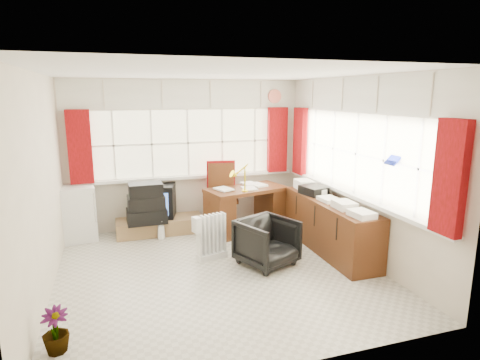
{
  "coord_description": "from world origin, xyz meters",
  "views": [
    {
      "loc": [
        -1.21,
        -4.71,
        2.25
      ],
      "look_at": [
        0.47,
        0.55,
        1.07
      ],
      "focal_mm": 30.0,
      "sensor_mm": 36.0,
      "label": 1
    }
  ],
  "objects_px": {
    "desk": "(246,207)",
    "desk_lamp": "(245,173)",
    "office_chair": "(267,242)",
    "tv_bench": "(160,226)",
    "mini_fridge": "(78,213)",
    "task_chair": "(222,194)",
    "crt_tv": "(157,200)",
    "credenza": "(329,224)",
    "radiator": "(211,241)"
  },
  "relations": [
    {
      "from": "desk",
      "to": "desk_lamp",
      "type": "relative_size",
      "value": 3.26
    },
    {
      "from": "desk",
      "to": "office_chair",
      "type": "xyz_separation_m",
      "value": [
        -0.16,
        -1.36,
        -0.1
      ]
    },
    {
      "from": "tv_bench",
      "to": "mini_fridge",
      "type": "bearing_deg",
      "value": 176.35
    },
    {
      "from": "mini_fridge",
      "to": "desk",
      "type": "bearing_deg",
      "value": -9.42
    },
    {
      "from": "task_chair",
      "to": "office_chair",
      "type": "bearing_deg",
      "value": -82.73
    },
    {
      "from": "task_chair",
      "to": "office_chair",
      "type": "height_order",
      "value": "task_chair"
    },
    {
      "from": "task_chair",
      "to": "tv_bench",
      "type": "xyz_separation_m",
      "value": [
        -1.02,
        0.14,
        -0.49
      ]
    },
    {
      "from": "office_chair",
      "to": "task_chair",
      "type": "bearing_deg",
      "value": 73.63
    },
    {
      "from": "desk",
      "to": "mini_fridge",
      "type": "height_order",
      "value": "mini_fridge"
    },
    {
      "from": "desk",
      "to": "crt_tv",
      "type": "relative_size",
      "value": 1.96
    },
    {
      "from": "desk_lamp",
      "to": "credenza",
      "type": "relative_size",
      "value": 0.22
    },
    {
      "from": "office_chair",
      "to": "crt_tv",
      "type": "bearing_deg",
      "value": 100.0
    },
    {
      "from": "desk",
      "to": "mini_fridge",
      "type": "distance_m",
      "value": 2.67
    },
    {
      "from": "desk_lamp",
      "to": "mini_fridge",
      "type": "bearing_deg",
      "value": 165.34
    },
    {
      "from": "office_chair",
      "to": "radiator",
      "type": "distance_m",
      "value": 0.79
    },
    {
      "from": "radiator",
      "to": "credenza",
      "type": "distance_m",
      "value": 1.74
    },
    {
      "from": "task_chair",
      "to": "desk",
      "type": "bearing_deg",
      "value": -30.99
    },
    {
      "from": "task_chair",
      "to": "crt_tv",
      "type": "height_order",
      "value": "task_chair"
    },
    {
      "from": "radiator",
      "to": "credenza",
      "type": "xyz_separation_m",
      "value": [
        1.72,
        -0.23,
        0.14
      ]
    },
    {
      "from": "credenza",
      "to": "tv_bench",
      "type": "height_order",
      "value": "credenza"
    },
    {
      "from": "task_chair",
      "to": "crt_tv",
      "type": "distance_m",
      "value": 1.09
    },
    {
      "from": "desk",
      "to": "mini_fridge",
      "type": "xyz_separation_m",
      "value": [
        -2.63,
        0.44,
        0.02
      ]
    },
    {
      "from": "radiator",
      "to": "crt_tv",
      "type": "xyz_separation_m",
      "value": [
        -0.58,
        1.45,
        0.26
      ]
    },
    {
      "from": "desk",
      "to": "crt_tv",
      "type": "height_order",
      "value": "crt_tv"
    },
    {
      "from": "radiator",
      "to": "credenza",
      "type": "relative_size",
      "value": 0.32
    },
    {
      "from": "tv_bench",
      "to": "crt_tv",
      "type": "xyz_separation_m",
      "value": [
        -0.02,
        0.16,
        0.4
      ]
    },
    {
      "from": "crt_tv",
      "to": "mini_fridge",
      "type": "distance_m",
      "value": 1.23
    },
    {
      "from": "desk_lamp",
      "to": "credenza",
      "type": "distance_m",
      "value": 1.51
    },
    {
      "from": "radiator",
      "to": "crt_tv",
      "type": "bearing_deg",
      "value": 111.99
    },
    {
      "from": "office_chair",
      "to": "radiator",
      "type": "height_order",
      "value": "radiator"
    },
    {
      "from": "desk",
      "to": "credenza",
      "type": "height_order",
      "value": "credenza"
    },
    {
      "from": "credenza",
      "to": "task_chair",
      "type": "bearing_deg",
      "value": 132.31
    },
    {
      "from": "crt_tv",
      "to": "mini_fridge",
      "type": "relative_size",
      "value": 0.83
    },
    {
      "from": "radiator",
      "to": "desk",
      "type": "bearing_deg",
      "value": 48.72
    },
    {
      "from": "crt_tv",
      "to": "radiator",
      "type": "bearing_deg",
      "value": -68.01
    },
    {
      "from": "desk_lamp",
      "to": "mini_fridge",
      "type": "height_order",
      "value": "desk_lamp"
    },
    {
      "from": "desk_lamp",
      "to": "office_chair",
      "type": "relative_size",
      "value": 0.62
    },
    {
      "from": "desk",
      "to": "desk_lamp",
      "type": "bearing_deg",
      "value": -112.6
    },
    {
      "from": "credenza",
      "to": "crt_tv",
      "type": "xyz_separation_m",
      "value": [
        -2.3,
        1.68,
        0.13
      ]
    },
    {
      "from": "radiator",
      "to": "office_chair",
      "type": "bearing_deg",
      "value": -32.8
    },
    {
      "from": "desk",
      "to": "mini_fridge",
      "type": "bearing_deg",
      "value": 170.58
    },
    {
      "from": "desk_lamp",
      "to": "crt_tv",
      "type": "xyz_separation_m",
      "value": [
        -1.31,
        0.74,
        -0.53
      ]
    },
    {
      "from": "desk",
      "to": "task_chair",
      "type": "xyz_separation_m",
      "value": [
        -0.36,
        0.21,
        0.2
      ]
    },
    {
      "from": "desk",
      "to": "office_chair",
      "type": "distance_m",
      "value": 1.37
    },
    {
      "from": "credenza",
      "to": "crt_tv",
      "type": "relative_size",
      "value": 2.78
    },
    {
      "from": "desk_lamp",
      "to": "tv_bench",
      "type": "xyz_separation_m",
      "value": [
        -1.29,
        0.58,
        -0.92
      ]
    },
    {
      "from": "credenza",
      "to": "tv_bench",
      "type": "xyz_separation_m",
      "value": [
        -2.28,
        1.52,
        -0.27
      ]
    },
    {
      "from": "credenza",
      "to": "tv_bench",
      "type": "bearing_deg",
      "value": 146.29
    },
    {
      "from": "desk",
      "to": "credenza",
      "type": "distance_m",
      "value": 1.47
    },
    {
      "from": "desk",
      "to": "desk_lamp",
      "type": "xyz_separation_m",
      "value": [
        -0.09,
        -0.23,
        0.63
      ]
    }
  ]
}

